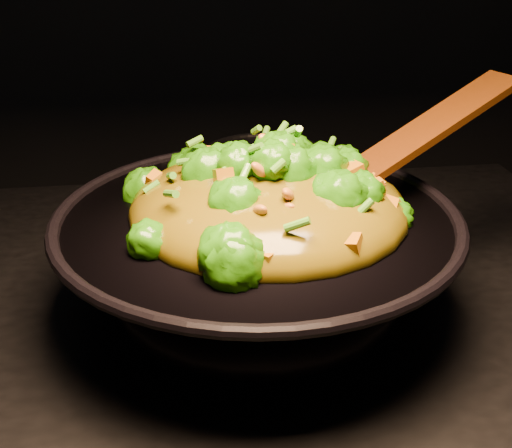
{
  "coord_description": "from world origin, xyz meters",
  "views": [
    {
      "loc": [
        -0.04,
        -0.66,
        1.35
      ],
      "look_at": [
        0.06,
        0.01,
        1.01
      ],
      "focal_mm": 45.0,
      "sensor_mm": 36.0,
      "label": 1
    }
  ],
  "objects": [
    {
      "name": "wok",
      "position": [
        0.06,
        0.0,
        0.96
      ],
      "size": [
        0.53,
        0.53,
        0.13
      ],
      "primitive_type": null,
      "rotation": [
        0.0,
        0.0,
        -0.17
      ],
      "color": "black",
      "rests_on": "stovetop"
    },
    {
      "name": "stir_fry",
      "position": [
        0.07,
        0.01,
        1.08
      ],
      "size": [
        0.43,
        0.43,
        0.11
      ],
      "primitive_type": null,
      "rotation": [
        0.0,
        0.0,
        -0.41
      ],
      "color": "#287708",
      "rests_on": "wok"
    },
    {
      "name": "spatula",
      "position": [
        0.24,
        0.05,
        1.09
      ],
      "size": [
        0.33,
        0.17,
        0.14
      ],
      "primitive_type": "cube",
      "rotation": [
        0.0,
        -0.38,
        0.36
      ],
      "color": "#331508",
      "rests_on": "wok"
    },
    {
      "name": "back_pot",
      "position": [
        0.11,
        0.28,
        0.95
      ],
      "size": [
        0.21,
        0.21,
        0.11
      ],
      "primitive_type": "cylinder",
      "rotation": [
        0.0,
        0.0,
        -0.14
      ],
      "color": "black",
      "rests_on": "stovetop"
    }
  ]
}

